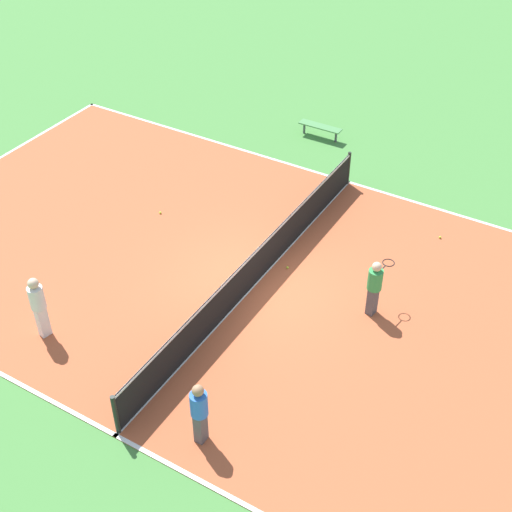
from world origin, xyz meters
name	(u,v)px	position (x,y,z in m)	size (l,w,h in m)	color
ground_plane	(256,283)	(0.00, 0.00, 0.00)	(80.00, 80.00, 0.00)	#47843D
court_surface	(256,283)	(0.00, 0.00, 0.01)	(11.47, 21.20, 0.02)	#B75633
tennis_net	(256,266)	(0.00, 0.00, 0.58)	(11.27, 0.10, 1.10)	black
bench	(320,127)	(-7.82, -2.09, 0.39)	(0.36, 1.52, 0.45)	#4C8C4C
player_far_green	(375,285)	(-0.49, 3.04, 0.92)	(0.97, 0.45, 1.57)	#4C4C51
player_near_blue	(199,410)	(4.85, 1.58, 0.94)	(0.37, 0.37, 1.61)	#4C4C51
player_far_white	(38,303)	(4.22, -3.36, 1.01)	(0.43, 0.43, 1.72)	white
tennis_ball_left_sideline	(440,237)	(-4.31, 3.48, 0.06)	(0.07, 0.07, 0.07)	#CCE033
tennis_ball_midcourt	(287,268)	(-0.92, 0.43, 0.06)	(0.07, 0.07, 0.07)	#CCE033
tennis_ball_right_alley	(160,213)	(-1.25, -4.04, 0.06)	(0.07, 0.07, 0.07)	#CCE033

